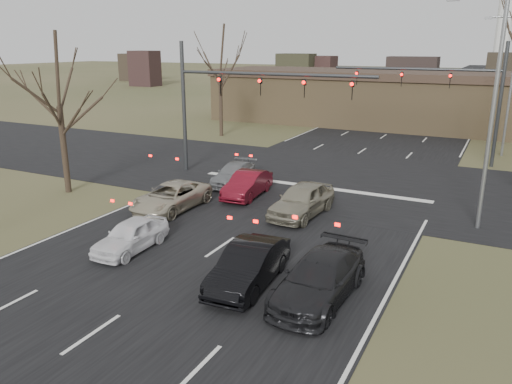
# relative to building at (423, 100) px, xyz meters

# --- Properties ---
(ground) EXTENTS (360.00, 360.00, 0.00)m
(ground) POSITION_rel_building_xyz_m (-2.00, -38.00, -2.67)
(ground) COLOR #3E4524
(ground) RESTS_ON ground
(road_main) EXTENTS (14.00, 300.00, 0.02)m
(road_main) POSITION_rel_building_xyz_m (-2.00, 22.00, -2.66)
(road_main) COLOR black
(road_main) RESTS_ON ground
(road_cross) EXTENTS (200.00, 14.00, 0.02)m
(road_cross) POSITION_rel_building_xyz_m (-2.00, -23.00, -2.65)
(road_cross) COLOR black
(road_cross) RESTS_ON ground
(building) EXTENTS (42.40, 10.40, 5.30)m
(building) POSITION_rel_building_xyz_m (0.00, 0.00, 0.00)
(building) COLOR olive
(building) RESTS_ON ground
(mast_arm_near) EXTENTS (12.12, 0.24, 8.00)m
(mast_arm_near) POSITION_rel_building_xyz_m (-7.23, -25.00, 2.41)
(mast_arm_near) COLOR #383A3D
(mast_arm_near) RESTS_ON ground
(mast_arm_far) EXTENTS (11.12, 0.24, 8.00)m
(mast_arm_far) POSITION_rel_building_xyz_m (4.18, -15.00, 2.35)
(mast_arm_far) COLOR #383A3D
(mast_arm_far) RESTS_ON ground
(streetlight_right_near) EXTENTS (2.34, 0.25, 10.00)m
(streetlight_right_near) POSITION_rel_building_xyz_m (6.82, -28.00, 2.92)
(streetlight_right_near) COLOR gray
(streetlight_right_near) RESTS_ON ground
(streetlight_right_far) EXTENTS (2.34, 0.25, 10.00)m
(streetlight_right_far) POSITION_rel_building_xyz_m (7.32, -11.00, 2.92)
(streetlight_right_far) COLOR gray
(streetlight_right_far) RESTS_ON ground
(tree_left_near) EXTENTS (5.10, 5.10, 8.50)m
(tree_left_near) POSITION_rel_building_xyz_m (-13.50, -32.00, 3.90)
(tree_left_near) COLOR black
(tree_left_near) RESTS_ON ground
(tree_left_far) EXTENTS (5.70, 5.70, 9.50)m
(tree_left_far) POSITION_rel_building_xyz_m (-15.00, -13.00, 4.68)
(tree_left_far) COLOR black
(tree_left_far) RESTS_ON ground
(car_silver_suv) EXTENTS (2.19, 4.68, 1.30)m
(car_silver_suv) POSITION_rel_building_xyz_m (-6.59, -31.96, -2.02)
(car_silver_suv) COLOR #BAB096
(car_silver_suv) RESTS_ON ground
(car_white_sedan) EXTENTS (1.57, 3.65, 1.23)m
(car_white_sedan) POSITION_rel_building_xyz_m (-5.00, -36.79, -2.05)
(car_white_sedan) COLOR white
(car_white_sedan) RESTS_ON ground
(car_black_hatch) EXTENTS (1.82, 4.39, 1.41)m
(car_black_hatch) POSITION_rel_building_xyz_m (0.50, -37.33, -1.96)
(car_black_hatch) COLOR black
(car_black_hatch) RESTS_ON ground
(car_charcoal_sedan) EXTENTS (2.13, 4.86, 1.39)m
(car_charcoal_sedan) POSITION_rel_building_xyz_m (2.94, -37.18, -1.97)
(car_charcoal_sedan) COLOR black
(car_charcoal_sedan) RESTS_ON ground
(car_grey_ahead) EXTENTS (2.15, 4.27, 1.19)m
(car_grey_ahead) POSITION_rel_building_xyz_m (-6.15, -26.46, -2.07)
(car_grey_ahead) COLOR gray
(car_grey_ahead) RESTS_ON ground
(car_red_ahead) EXTENTS (1.72, 4.14, 1.33)m
(car_red_ahead) POSITION_rel_building_xyz_m (-4.30, -28.33, -2.00)
(car_red_ahead) COLOR #5C0D18
(car_red_ahead) RESTS_ON ground
(car_silver_ahead) EXTENTS (2.12, 4.63, 1.54)m
(car_silver_ahead) POSITION_rel_building_xyz_m (-0.57, -29.89, -1.90)
(car_silver_ahead) COLOR gray
(car_silver_ahead) RESTS_ON ground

